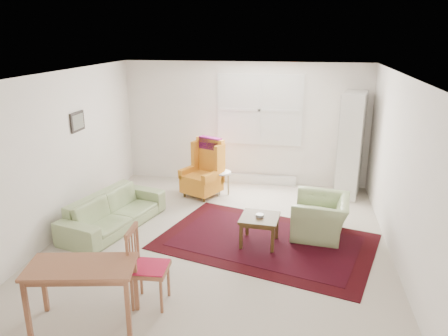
% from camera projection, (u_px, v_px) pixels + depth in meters
% --- Properties ---
extents(room, '(5.04, 5.54, 2.51)m').
position_uv_depth(room, '(224.00, 157.00, 6.57)').
color(room, beige).
rests_on(room, ground).
extents(rug, '(3.56, 2.79, 0.03)m').
position_uv_depth(rug, '(266.00, 241.00, 6.63)').
color(rug, black).
rests_on(rug, ground).
extents(sofa, '(1.22, 2.05, 0.78)m').
position_uv_depth(sofa, '(113.00, 205.00, 7.03)').
color(sofa, '#94A971').
rests_on(sofa, ground).
extents(armchair, '(0.93, 1.03, 0.74)m').
position_uv_depth(armchair, '(321.00, 213.00, 6.78)').
color(armchair, '#94A971').
rests_on(armchair, ground).
extents(wingback_chair, '(0.88, 0.90, 1.12)m').
position_uv_depth(wingback_chair, '(201.00, 168.00, 8.35)').
color(wingback_chair, orange).
rests_on(wingback_chair, ground).
extents(coffee_table, '(0.59, 0.59, 0.45)m').
position_uv_depth(coffee_table, '(259.00, 230.00, 6.51)').
color(coffee_table, '#452F15').
rests_on(coffee_table, ground).
extents(stool, '(0.39, 0.39, 0.48)m').
position_uv_depth(stool, '(222.00, 183.00, 8.51)').
color(stool, white).
rests_on(stool, ground).
extents(cabinet, '(0.57, 0.87, 2.00)m').
position_uv_depth(cabinet, '(351.00, 145.00, 8.31)').
color(cabinet, silver).
rests_on(cabinet, ground).
extents(desk, '(1.21, 0.77, 0.71)m').
position_uv_depth(desk, '(84.00, 295.00, 4.69)').
color(desk, '#945B3C').
rests_on(desk, ground).
extents(desk_chair, '(0.44, 0.44, 0.95)m').
position_uv_depth(desk_chair, '(150.00, 267.00, 5.01)').
color(desk_chair, '#945B3C').
rests_on(desk_chair, ground).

